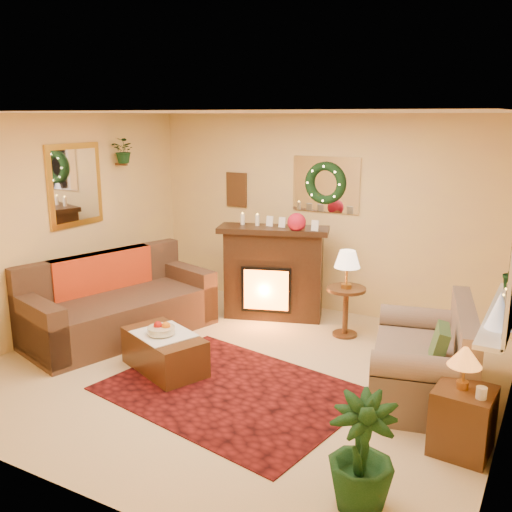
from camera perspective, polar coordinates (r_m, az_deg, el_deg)
The scene contains 27 objects.
floor at distance 6.03m, azimuth -1.64°, elevation -11.38°, with size 5.00×5.00×0.00m, color beige.
ceiling at distance 5.45m, azimuth -1.83°, elevation 14.16°, with size 5.00×5.00×0.00m, color white.
wall_back at distance 7.58m, azimuth 6.96°, elevation 4.13°, with size 5.00×5.00×0.00m, color #EFD88C.
wall_front at distance 3.91m, azimuth -18.82°, elevation -5.90°, with size 5.00×5.00×0.00m, color #EFD88C.
wall_left at distance 7.18m, azimuth -19.22°, elevation 2.89°, with size 4.50×4.50×0.00m, color #EFD88C.
area_rug at distance 5.62m, azimuth -2.42°, elevation -13.32°, with size 2.30×1.72×0.01m, color #43080F.
sofa at distance 6.96m, azimuth -13.46°, elevation -4.44°, with size 0.98×2.22×0.96m, color #50361E.
red_throw at distance 7.06m, azimuth -12.82°, elevation -3.93°, with size 0.81×1.32×0.02m, color red.
fireplace at distance 7.37m, azimuth 1.78°, elevation -2.06°, with size 1.24×0.39×1.13m, color black.
poinsettia at distance 7.00m, azimuth 4.09°, elevation 3.38°, with size 0.23×0.23×0.23m, color #AF1229.
mantel_candle_a at distance 7.35m, azimuth -1.35°, elevation 3.60°, with size 0.05×0.05×0.16m, color white.
mantel_candle_b at distance 7.28m, azimuth 0.13°, elevation 3.50°, with size 0.06×0.06×0.17m, color silver.
mantel_mirror at distance 7.51m, azimuth 6.99°, elevation 7.11°, with size 0.92×0.02×0.72m, color white.
wreath at distance 7.47m, azimuth 6.88°, elevation 7.24°, with size 0.55×0.55×0.11m, color #194719.
wall_art at distance 8.12m, azimuth -1.95°, elevation 6.65°, with size 0.32×0.03×0.48m, color #381E11.
gold_mirror at distance 7.30m, azimuth -17.65°, elevation 6.77°, with size 0.03×0.84×1.00m, color gold.
hanging_plant at distance 7.71m, azimuth -12.98°, elevation 9.06°, with size 0.33×0.28×0.36m, color #194719.
loveseat at distance 5.64m, azimuth 16.33°, elevation -9.14°, with size 0.87×1.50×0.87m, color #A19886.
window_sill at distance 5.53m, azimuth 23.35°, elevation -5.25°, with size 0.22×1.86×0.04m, color white.
mini_tree at distance 5.02m, azimuth 23.16°, elevation -5.07°, with size 0.22×0.22×0.32m, color white.
side_table_round at distance 6.89m, azimuth 8.95°, elevation -5.32°, with size 0.46×0.46×0.60m, color #431A12.
lamp_cream at distance 6.72m, azimuth 9.10°, elevation -0.89°, with size 0.30×0.30×0.46m, color beige.
end_table_square at distance 4.89m, azimuth 19.97°, elevation -15.15°, with size 0.43×0.43×0.53m, color #3F2110.
lamp_tiffany at distance 4.69m, azimuth 20.13°, elevation -9.98°, with size 0.26×0.26×0.38m, color orange.
coffee_table at distance 6.04m, azimuth -9.14°, elevation -9.34°, with size 0.94×0.51×0.39m, color #351C0A.
fruit_bowl at distance 5.92m, azimuth -9.46°, elevation -7.31°, with size 0.28×0.28×0.06m, color beige.
floor_palm at distance 4.03m, azimuth 10.52°, elevation -18.17°, with size 1.35×1.35×2.41m, color black.
Camera 1 is at (2.78, -4.69, 2.58)m, focal length 40.00 mm.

